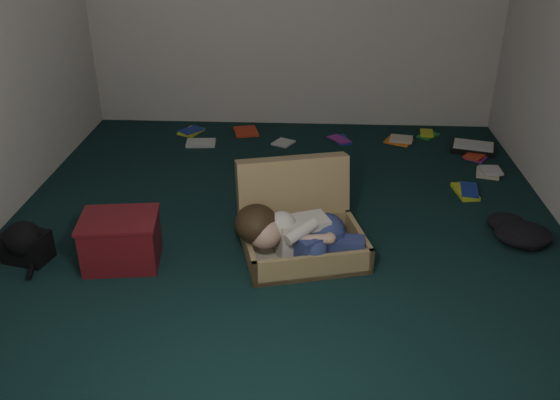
{
  "coord_description": "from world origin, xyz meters",
  "views": [
    {
      "loc": [
        0.18,
        -3.56,
        2.13
      ],
      "look_at": [
        0.0,
        -0.15,
        0.35
      ],
      "focal_mm": 38.0,
      "sensor_mm": 36.0,
      "label": 1
    }
  ],
  "objects": [
    {
      "name": "floor",
      "position": [
        0.0,
        0.0,
        0.0
      ],
      "size": [
        4.5,
        4.5,
        0.0
      ],
      "primitive_type": "plane",
      "color": "black",
      "rests_on": "ground"
    },
    {
      "name": "wall_front",
      "position": [
        0.0,
        -2.25,
        1.3
      ],
      "size": [
        4.5,
        0.0,
        4.5
      ],
      "primitive_type": "plane",
      "rotation": [
        -1.57,
        0.0,
        0.0
      ],
      "color": "silver",
      "rests_on": "ground"
    },
    {
      "name": "suitcase",
      "position": [
        0.13,
        -0.14,
        0.17
      ],
      "size": [
        0.92,
        0.91,
        0.56
      ],
      "rotation": [
        0.0,
        0.0,
        0.25
      ],
      "color": "tan",
      "rests_on": "floor"
    },
    {
      "name": "person",
      "position": [
        0.12,
        -0.34,
        0.21
      ],
      "size": [
        0.85,
        0.42,
        0.35
      ],
      "rotation": [
        0.0,
        0.0,
        0.25
      ],
      "color": "silver",
      "rests_on": "suitcase"
    },
    {
      "name": "maroon_bin",
      "position": [
        -1.0,
        -0.4,
        0.17
      ],
      "size": [
        0.52,
        0.43,
        0.33
      ],
      "rotation": [
        0.0,
        0.0,
        0.13
      ],
      "color": "maroon",
      "rests_on": "floor"
    },
    {
      "name": "backpack",
      "position": [
        -1.63,
        -0.41,
        0.11
      ],
      "size": [
        0.41,
        0.36,
        0.21
      ],
      "primitive_type": null,
      "rotation": [
        0.0,
        0.0,
        -0.24
      ],
      "color": "black",
      "rests_on": "floor"
    },
    {
      "name": "clothing_pile",
      "position": [
        1.64,
        0.05,
        0.06
      ],
      "size": [
        0.4,
        0.33,
        0.13
      ],
      "primitive_type": null,
      "rotation": [
        0.0,
        0.0,
        0.03
      ],
      "color": "black",
      "rests_on": "floor"
    },
    {
      "name": "paper_tray",
      "position": [
        1.7,
        1.61,
        0.03
      ],
      "size": [
        0.46,
        0.39,
        0.05
      ],
      "rotation": [
        0.0,
        0.0,
        -0.28
      ],
      "color": "black",
      "rests_on": "floor"
    },
    {
      "name": "book_scatter",
      "position": [
        0.64,
        1.6,
        0.01
      ],
      "size": [
        2.95,
        1.51,
        0.02
      ],
      "color": "#C7DB26",
      "rests_on": "floor"
    }
  ]
}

